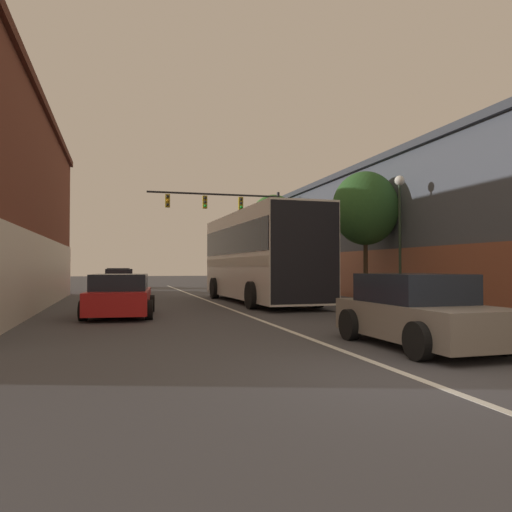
{
  "coord_description": "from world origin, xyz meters",
  "views": [
    {
      "loc": [
        -3.94,
        -5.99,
        1.52
      ],
      "look_at": [
        1.4,
        13.17,
        1.96
      ],
      "focal_mm": 35.0,
      "sensor_mm": 36.0,
      "label": 1
    }
  ],
  "objects_px": {
    "traffic_signal_gantry": "(236,216)",
    "bus": "(260,253)",
    "parked_car_left_near": "(120,296)",
    "hatchback_foreground": "(419,312)",
    "street_tree_far": "(274,223)",
    "street_tree_near": "(365,209)",
    "street_lamp": "(400,222)",
    "parked_car_left_far": "(118,279)",
    "parked_car_left_mid": "(119,281)"
  },
  "relations": [
    {
      "from": "traffic_signal_gantry",
      "to": "bus",
      "type": "bearing_deg",
      "value": -97.59
    },
    {
      "from": "bus",
      "to": "parked_car_left_near",
      "type": "relative_size",
      "value": 2.44
    },
    {
      "from": "hatchback_foreground",
      "to": "street_tree_far",
      "type": "bearing_deg",
      "value": -11.76
    },
    {
      "from": "parked_car_left_near",
      "to": "street_tree_near",
      "type": "height_order",
      "value": "street_tree_near"
    },
    {
      "from": "street_tree_near",
      "to": "street_tree_far",
      "type": "relative_size",
      "value": 0.89
    },
    {
      "from": "parked_car_left_near",
      "to": "street_lamp",
      "type": "xyz_separation_m",
      "value": [
        10.22,
        0.74,
        2.62
      ]
    },
    {
      "from": "street_lamp",
      "to": "bus",
      "type": "bearing_deg",
      "value": 139.37
    },
    {
      "from": "street_lamp",
      "to": "street_tree_far",
      "type": "distance_m",
      "value": 14.84
    },
    {
      "from": "parked_car_left_far",
      "to": "street_lamp",
      "type": "height_order",
      "value": "street_lamp"
    },
    {
      "from": "parked_car_left_near",
      "to": "street_lamp",
      "type": "relative_size",
      "value": 0.85
    },
    {
      "from": "parked_car_left_far",
      "to": "street_lamp",
      "type": "relative_size",
      "value": 0.81
    },
    {
      "from": "traffic_signal_gantry",
      "to": "street_tree_near",
      "type": "xyz_separation_m",
      "value": [
        2.99,
        -11.54,
        -0.76
      ]
    },
    {
      "from": "parked_car_left_far",
      "to": "traffic_signal_gantry",
      "type": "height_order",
      "value": "traffic_signal_gantry"
    },
    {
      "from": "bus",
      "to": "traffic_signal_gantry",
      "type": "distance_m",
      "value": 10.73
    },
    {
      "from": "street_tree_far",
      "to": "bus",
      "type": "bearing_deg",
      "value": -110.62
    },
    {
      "from": "street_lamp",
      "to": "street_tree_near",
      "type": "relative_size",
      "value": 0.89
    },
    {
      "from": "street_lamp",
      "to": "street_tree_near",
      "type": "bearing_deg",
      "value": 91.7
    },
    {
      "from": "parked_car_left_near",
      "to": "street_lamp",
      "type": "height_order",
      "value": "street_lamp"
    },
    {
      "from": "parked_car_left_mid",
      "to": "street_lamp",
      "type": "height_order",
      "value": "street_lamp"
    },
    {
      "from": "parked_car_left_far",
      "to": "traffic_signal_gantry",
      "type": "relative_size",
      "value": 0.48
    },
    {
      "from": "parked_car_left_near",
      "to": "street_tree_far",
      "type": "xyz_separation_m",
      "value": [
        9.91,
        15.53,
        3.82
      ]
    },
    {
      "from": "parked_car_left_near",
      "to": "parked_car_left_far",
      "type": "height_order",
      "value": "parked_car_left_far"
    },
    {
      "from": "street_lamp",
      "to": "traffic_signal_gantry",
      "type": "bearing_deg",
      "value": 102.26
    },
    {
      "from": "parked_car_left_mid",
      "to": "street_lamp",
      "type": "distance_m",
      "value": 17.48
    },
    {
      "from": "parked_car_left_far",
      "to": "street_lamp",
      "type": "distance_m",
      "value": 22.99
    },
    {
      "from": "parked_car_left_mid",
      "to": "street_tree_near",
      "type": "relative_size",
      "value": 0.7
    },
    {
      "from": "street_tree_near",
      "to": "street_tree_far",
      "type": "height_order",
      "value": "street_tree_far"
    },
    {
      "from": "hatchback_foreground",
      "to": "street_tree_far",
      "type": "distance_m",
      "value": 23.85
    },
    {
      "from": "street_lamp",
      "to": "hatchback_foreground",
      "type": "bearing_deg",
      "value": -119.73
    },
    {
      "from": "parked_car_left_mid",
      "to": "street_tree_near",
      "type": "distance_m",
      "value": 15.6
    },
    {
      "from": "traffic_signal_gantry",
      "to": "parked_car_left_near",
      "type": "bearing_deg",
      "value": -115.72
    },
    {
      "from": "parked_car_left_near",
      "to": "street_tree_near",
      "type": "xyz_separation_m",
      "value": [
        10.14,
        3.32,
        3.41
      ]
    },
    {
      "from": "bus",
      "to": "street_tree_far",
      "type": "bearing_deg",
      "value": -21.95
    },
    {
      "from": "hatchback_foreground",
      "to": "parked_car_left_far",
      "type": "bearing_deg",
      "value": 9.99
    },
    {
      "from": "parked_car_left_mid",
      "to": "street_tree_far",
      "type": "bearing_deg",
      "value": -83.12
    },
    {
      "from": "hatchback_foreground",
      "to": "parked_car_left_mid",
      "type": "height_order",
      "value": "parked_car_left_mid"
    },
    {
      "from": "street_lamp",
      "to": "street_tree_near",
      "type": "height_order",
      "value": "street_tree_near"
    },
    {
      "from": "hatchback_foreground",
      "to": "street_tree_near",
      "type": "bearing_deg",
      "value": -24.09
    },
    {
      "from": "bus",
      "to": "street_lamp",
      "type": "xyz_separation_m",
      "value": [
        4.44,
        -3.81,
        1.13
      ]
    },
    {
      "from": "bus",
      "to": "hatchback_foreground",
      "type": "xyz_separation_m",
      "value": [
        -0.33,
        -12.15,
        -1.46
      ]
    },
    {
      "from": "bus",
      "to": "hatchback_foreground",
      "type": "height_order",
      "value": "bus"
    },
    {
      "from": "street_tree_near",
      "to": "parked_car_left_far",
      "type": "bearing_deg",
      "value": 119.75
    },
    {
      "from": "parked_car_left_mid",
      "to": "street_tree_near",
      "type": "bearing_deg",
      "value": -136.26
    },
    {
      "from": "bus",
      "to": "traffic_signal_gantry",
      "type": "xyz_separation_m",
      "value": [
        1.37,
        10.3,
        2.67
      ]
    },
    {
      "from": "bus",
      "to": "parked_car_left_near",
      "type": "height_order",
      "value": "bus"
    },
    {
      "from": "parked_car_left_near",
      "to": "parked_car_left_mid",
      "type": "distance_m",
      "value": 14.71
    },
    {
      "from": "traffic_signal_gantry",
      "to": "street_tree_far",
      "type": "distance_m",
      "value": 2.86
    },
    {
      "from": "hatchback_foreground",
      "to": "traffic_signal_gantry",
      "type": "bearing_deg",
      "value": -5.18
    },
    {
      "from": "hatchback_foreground",
      "to": "street_lamp",
      "type": "relative_size",
      "value": 0.78
    },
    {
      "from": "parked_car_left_far",
      "to": "street_tree_far",
      "type": "distance_m",
      "value": 12.04
    }
  ]
}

